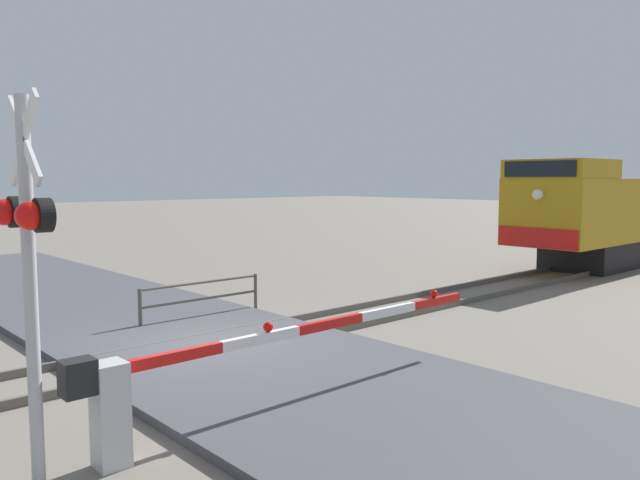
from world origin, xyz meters
name	(u,v)px	position (x,y,z in m)	size (l,w,h in m)	color
ground_plane	(209,350)	(0.00, 0.00, 0.00)	(160.00, 160.00, 0.00)	slate
rail_track_left	(190,339)	(-0.72, 0.00, 0.07)	(0.08, 80.00, 0.15)	#59544C
rail_track_right	(230,354)	(0.72, 0.00, 0.07)	(0.08, 80.00, 0.15)	#59544C
road_surface	(209,347)	(0.00, 0.00, 0.07)	(36.00, 5.15, 0.15)	#47474C
locomotive	(639,210)	(0.00, 20.73, 2.03)	(2.88, 17.47, 3.94)	black
crossing_signal	(26,247)	(3.40, -4.26, 2.60)	(1.18, 0.33, 4.16)	#ADADB2
crossing_gate	(193,374)	(3.42, -2.36, 0.85)	(0.36, 7.20, 1.33)	silver
guard_railing	(202,294)	(-2.25, 1.22, 0.63)	(0.08, 3.15, 0.95)	#4C4742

